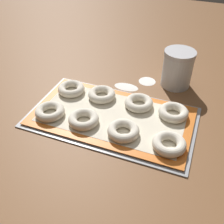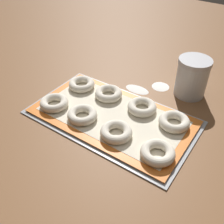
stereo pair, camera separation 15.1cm
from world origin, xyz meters
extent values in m
plane|color=brown|center=(0.00, 0.00, 0.00)|extent=(2.80, 2.80, 0.00)
cube|color=#93969B|center=(0.01, -0.01, 0.00)|extent=(0.54, 0.31, 0.01)
cube|color=orange|center=(0.01, -0.01, 0.01)|extent=(0.51, 0.28, 0.00)
cube|color=beige|center=(0.01, -0.01, 0.01)|extent=(0.46, 0.23, 0.00)
torus|color=silver|center=(-0.18, -0.08, 0.02)|extent=(0.10, 0.10, 0.03)
torus|color=silver|center=(-0.06, -0.08, 0.02)|extent=(0.10, 0.10, 0.03)
torus|color=silver|center=(0.07, -0.08, 0.02)|extent=(0.10, 0.10, 0.03)
torus|color=silver|center=(0.21, -0.08, 0.02)|extent=(0.10, 0.10, 0.03)
torus|color=silver|center=(-0.18, 0.06, 0.02)|extent=(0.10, 0.10, 0.03)
torus|color=silver|center=(-0.06, 0.07, 0.02)|extent=(0.10, 0.10, 0.03)
torus|color=silver|center=(0.07, 0.07, 0.02)|extent=(0.10, 0.10, 0.03)
torus|color=silver|center=(0.19, 0.06, 0.02)|extent=(0.10, 0.10, 0.03)
cylinder|color=silver|center=(0.16, 0.26, 0.06)|extent=(0.11, 0.11, 0.12)
cylinder|color=#B2B2B7|center=(0.16, 0.26, 0.13)|extent=(0.11, 0.11, 0.02)
ellipsoid|color=white|center=(-0.01, 0.18, 0.00)|extent=(0.09, 0.05, 0.00)
ellipsoid|color=white|center=(0.06, 0.25, 0.00)|extent=(0.07, 0.07, 0.00)
camera|label=1|loc=(0.24, -0.62, 0.56)|focal=42.00mm
camera|label=2|loc=(0.38, -0.55, 0.56)|focal=42.00mm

